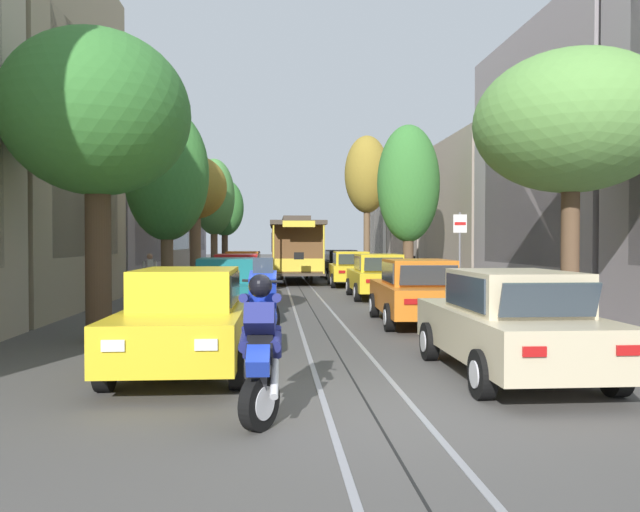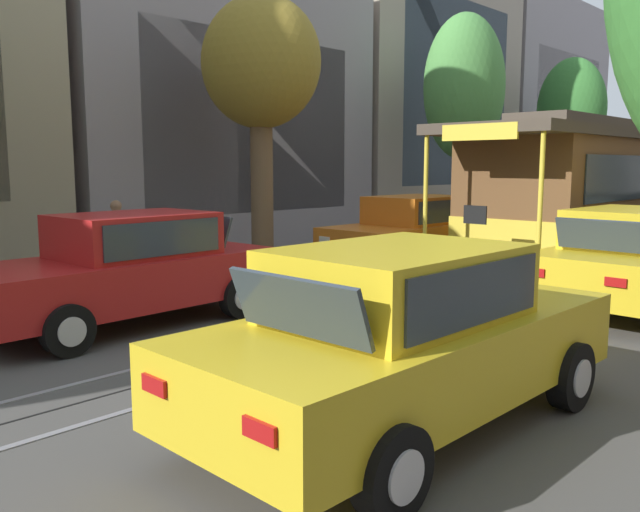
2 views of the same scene
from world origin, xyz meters
TOP-DOWN VIEW (x-y plane):
  - ground_plane at (0.00, 18.68)m, footprint 160.00×160.00m
  - trolley_track_rails at (0.00, 21.35)m, footprint 1.14×54.71m
  - building_facade_left at (-9.16, 21.99)m, footprint 5.76×46.41m
  - parked_car_red_mid_left at (-2.45, 15.20)m, footprint 2.06×4.39m
  - parked_car_orange_fourth_left at (-2.55, 22.25)m, footprint 2.07×4.39m
  - parked_car_yellow_mid_right at (2.57, 14.90)m, footprint 2.06×4.39m
  - parked_car_yellow_fourth_right at (2.39, 21.25)m, footprint 2.11×4.41m
  - street_tree_kerb_left_mid at (-4.43, 19.51)m, footprint 2.66×2.22m
  - street_tree_kerb_left_fourth at (-4.36, 27.26)m, footprint 2.25×2.48m
  - street_tree_kerb_left_far at (-4.36, 34.87)m, footprint 2.53×2.06m
  - cable_car_trolley at (-0.00, 25.34)m, footprint 2.58×9.14m
  - pedestrian_on_left_pavement at (-5.83, 16.96)m, footprint 0.55×0.41m

SIDE VIEW (x-z plane):
  - ground_plane at x=0.00m, z-range 0.00..0.00m
  - trolley_track_rails at x=0.00m, z-range 0.00..0.01m
  - parked_car_red_mid_left at x=-2.45m, z-range 0.01..1.59m
  - parked_car_orange_fourth_left at x=-2.55m, z-range 0.01..1.59m
  - parked_car_yellow_mid_right at x=2.57m, z-range 0.01..1.59m
  - parked_car_yellow_fourth_right at x=2.39m, z-range 0.01..1.59m
  - pedestrian_on_left_pavement at x=-5.83m, z-range 0.10..1.68m
  - cable_car_trolley at x=0.00m, z-range 0.02..3.30m
  - street_tree_kerb_left_mid at x=-4.43m, z-range 1.38..7.03m
  - street_tree_kerb_left_far at x=-4.36m, z-range 1.14..7.33m
  - street_tree_kerb_left_fourth at x=-4.36m, z-range 1.15..7.70m
  - building_facade_left at x=-9.16m, z-range -0.47..10.16m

